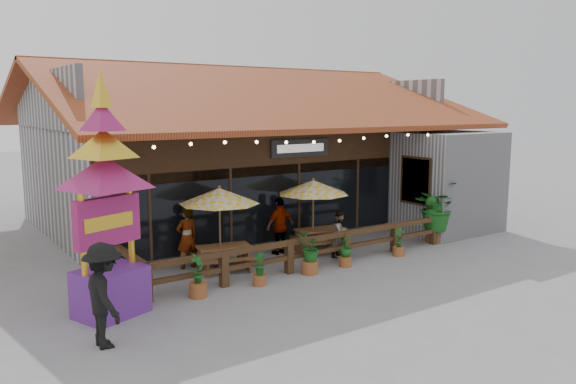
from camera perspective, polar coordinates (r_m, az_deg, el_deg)
ground at (r=17.31m, az=6.04°, el=-6.45°), size 100.00×100.00×0.00m
restaurant_building at (r=22.39m, az=-4.42°, el=2.76°), size 15.50×14.73×6.09m
patio_railing at (r=15.61m, az=0.39°, el=-5.74°), size 10.00×2.60×0.92m
umbrella_left at (r=15.46m, az=-6.99°, el=-0.43°), size 2.62×2.62×2.38m
umbrella_right at (r=17.16m, az=2.58°, el=0.46°), size 2.55×2.55×2.35m
picnic_table_left at (r=15.73m, az=-6.53°, el=-6.24°), size 1.68×1.53×0.70m
picnic_table_right at (r=17.57m, az=3.32°, el=-4.50°), size 1.75×1.57×0.74m
thai_sign_tower at (r=12.41m, az=-18.07°, el=1.24°), size 2.68×2.68×5.65m
tropical_plant at (r=19.29m, az=14.75°, el=-1.54°), size 1.95×1.90×2.06m
diner_a at (r=15.97m, az=-10.24°, el=-4.58°), size 0.68×0.48×1.75m
diner_b at (r=16.99m, az=5.36°, el=-4.24°), size 0.86×0.79×1.43m
diner_c at (r=17.21m, az=-0.81°, el=-3.46°), size 1.09×0.57×1.77m
pedestrian at (r=11.22m, az=-18.21°, el=-9.93°), size 0.75×1.30×2.01m
planter_a at (r=13.65m, az=-9.15°, el=-8.73°), size 0.45×0.43×1.06m
planter_b at (r=14.37m, az=-2.92°, el=-7.99°), size 0.35×0.36×0.85m
planter_c at (r=15.25m, az=2.25°, el=-6.10°), size 0.73×0.65×1.09m
planter_d at (r=16.07m, az=5.88°, el=-6.06°), size 0.46×0.46×0.89m
planter_e at (r=17.44m, az=11.18°, el=-5.23°), size 0.35×0.36×0.86m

